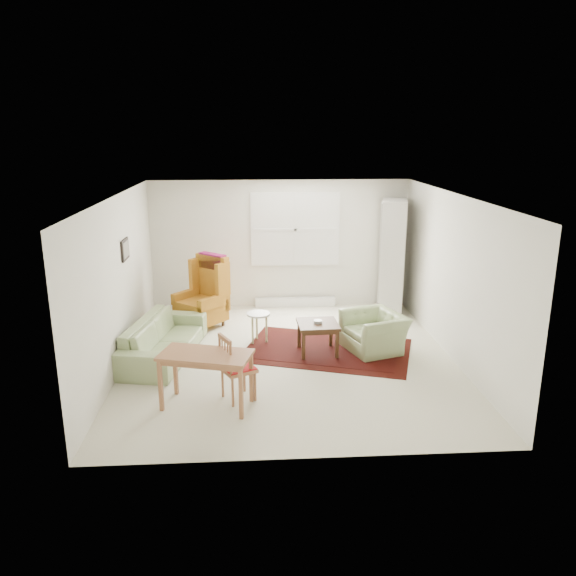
{
  "coord_description": "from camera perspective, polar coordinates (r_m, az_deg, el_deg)",
  "views": [
    {
      "loc": [
        -0.55,
        -8.03,
        3.39
      ],
      "look_at": [
        0.0,
        0.3,
        1.05
      ],
      "focal_mm": 35.0,
      "sensor_mm": 36.0,
      "label": 1
    }
  ],
  "objects": [
    {
      "name": "wingback_chair",
      "position": [
        10.04,
        -8.91,
        -0.42
      ],
      "size": [
        1.07,
        1.08,
        1.29
      ],
      "primitive_type": null,
      "rotation": [
        0.0,
        0.0,
        -0.71
      ],
      "color": "#B06F1B",
      "rests_on": "ground"
    },
    {
      "name": "coffee_table",
      "position": [
        8.87,
        3.03,
        -5.08
      ],
      "size": [
        0.65,
        0.65,
        0.51
      ],
      "primitive_type": null,
      "rotation": [
        0.0,
        0.0,
        0.04
      ],
      "color": "#3B2312",
      "rests_on": "ground"
    },
    {
      "name": "cabinet",
      "position": [
        10.82,
        10.51,
        3.1
      ],
      "size": [
        0.64,
        0.95,
        2.17
      ],
      "primitive_type": null,
      "rotation": [
        0.0,
        0.0,
        -0.23
      ],
      "color": "silver",
      "rests_on": "ground"
    },
    {
      "name": "desk_chair",
      "position": [
        7.35,
        -5.07,
        -8.0
      ],
      "size": [
        0.53,
        0.53,
        0.9
      ],
      "primitive_type": null,
      "rotation": [
        0.0,
        0.0,
        2.03
      ],
      "color": "#A06640",
      "rests_on": "ground"
    },
    {
      "name": "armchair",
      "position": [
        9.05,
        8.73,
        -4.06
      ],
      "size": [
        1.07,
        1.15,
        0.73
      ],
      "primitive_type": "imported",
      "rotation": [
        0.0,
        0.0,
        -1.24
      ],
      "color": "#8B9E69",
      "rests_on": "ground"
    },
    {
      "name": "sofa",
      "position": [
        8.87,
        -12.53,
        -4.33
      ],
      "size": [
        1.18,
        2.18,
        0.83
      ],
      "primitive_type": "imported",
      "rotation": [
        0.0,
        0.0,
        1.38
      ],
      "color": "#8B9E69",
      "rests_on": "ground"
    },
    {
      "name": "stool",
      "position": [
        9.32,
        -3.01,
        -4.02
      ],
      "size": [
        0.48,
        0.48,
        0.51
      ],
      "primitive_type": null,
      "rotation": [
        0.0,
        0.0,
        -0.31
      ],
      "color": "white",
      "rests_on": "ground"
    },
    {
      "name": "rug",
      "position": [
        9.06,
        4.0,
        -6.26
      ],
      "size": [
        2.96,
        2.38,
        0.03
      ],
      "primitive_type": null,
      "rotation": [
        0.0,
        0.0,
        -0.32
      ],
      "color": "black",
      "rests_on": "ground"
    },
    {
      "name": "room",
      "position": [
        8.53,
        0.17,
        1.18
      ],
      "size": [
        5.04,
        5.54,
        2.51
      ],
      "color": "beige",
      "rests_on": "ground"
    },
    {
      "name": "desk",
      "position": [
        7.26,
        -8.27,
        -9.22
      ],
      "size": [
        1.24,
        0.85,
        0.72
      ],
      "primitive_type": null,
      "rotation": [
        0.0,
        0.0,
        -0.27
      ],
      "color": "#A06640",
      "rests_on": "ground"
    }
  ]
}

